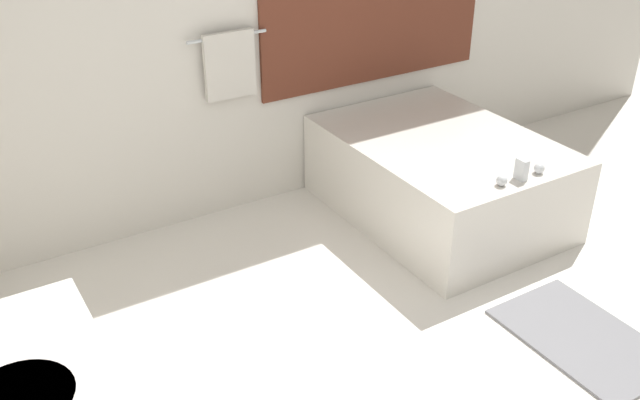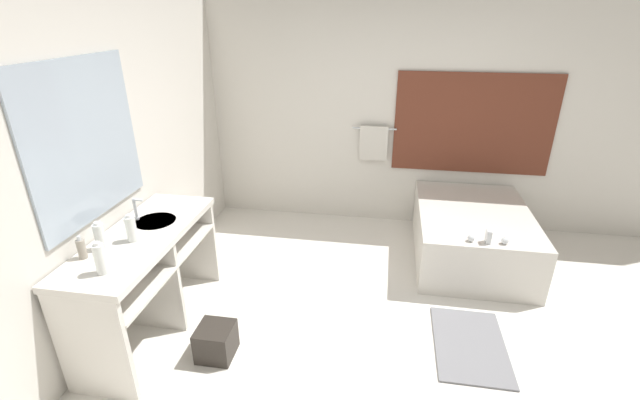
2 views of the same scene
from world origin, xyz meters
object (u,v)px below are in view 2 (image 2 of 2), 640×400
Objects in this scene: water_bottle_3 at (100,237)px; soap_dispenser at (82,249)px; water_bottle_1 at (100,259)px; water_bottle_2 at (131,229)px; waste_bin at (216,341)px; bathtub at (471,232)px.

water_bottle_3 reaches higher than soap_dispenser.
water_bottle_1 reaches higher than soap_dispenser.
water_bottle_2 is 0.79× the size of waste_bin.
water_bottle_3 is 0.80× the size of waste_bin.
soap_dispenser is at bearing -169.44° from waste_bin.
water_bottle_2 is 0.34m from soap_dispenser.
water_bottle_2 is 1.25× the size of soap_dispenser.
bathtub is 3.40m from water_bottle_3.
water_bottle_3 is at bearing 125.03° from water_bottle_1.
water_bottle_1 is 1.34× the size of soap_dispenser.
water_bottle_1 is 0.28m from soap_dispenser.
water_bottle_1 reaches higher than waste_bin.
water_bottle_2 and water_bottle_3 have the same top height.
water_bottle_1 is 0.41m from water_bottle_2.
soap_dispenser is 1.14m from waste_bin.
water_bottle_1 is 1.05m from waste_bin.
water_bottle_1 reaches higher than bathtub.
waste_bin is at bearing 1.50° from water_bottle_3.
water_bottle_1 is at bearing -84.02° from water_bottle_2.
water_bottle_1 is at bearing -54.97° from water_bottle_3.
soap_dispenser is (-2.87, -1.91, 0.64)m from bathtub.
water_bottle_3 reaches higher than waste_bin.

